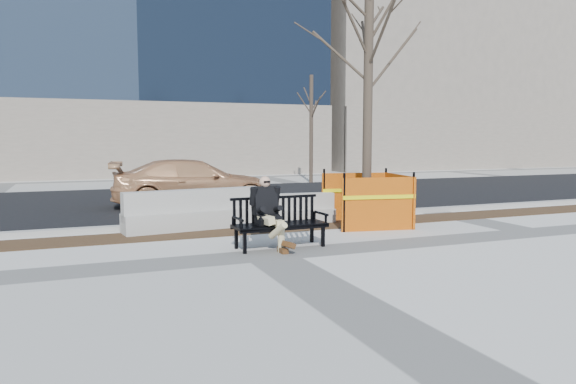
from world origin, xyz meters
The scene contains 12 objects.
ground centered at (0.00, 0.00, 0.00)m, with size 120.00×120.00×0.00m, color beige.
mulch_strip centered at (0.00, 2.60, 0.00)m, with size 40.00×1.20×0.02m, color #47301C.
asphalt_street centered at (0.00, 8.80, 0.00)m, with size 60.00×10.40×0.01m, color black.
curb centered at (0.00, 3.55, 0.06)m, with size 60.00×0.25×0.12m, color #9E9B93.
building_right centered at (22.00, 26.00, 12.50)m, with size 20.00×12.00×25.00m, color gray.
bench centered at (0.43, 0.52, 0.00)m, with size 1.82×0.65×0.97m, color black, non-canonical shape.
seated_man centered at (0.18, 0.56, 0.00)m, with size 0.58×0.96×1.35m, color black, non-canonical shape.
tree_fence centered at (3.28, 2.25, 0.00)m, with size 2.62×2.62×6.55m, color #DC5D0D, non-canonical shape.
sedan centered at (0.21, 7.31, 0.00)m, with size 2.00×4.92×1.43m, color tan.
jersey_barrier_left centered at (-0.65, 3.15, 0.00)m, with size 3.21×0.64×0.92m, color #A9A69E, non-canonical shape.
jersey_barrier_right centered at (1.50, 3.17, 0.00)m, with size 2.56×0.51×0.73m, color #A5A29A, non-canonical shape.
far_tree_right centered at (7.15, 14.15, 0.00)m, with size 2.00×2.00×5.40m, color #47392D, non-canonical shape.
Camera 1 is at (-3.09, -8.79, 2.06)m, focal length 33.27 mm.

